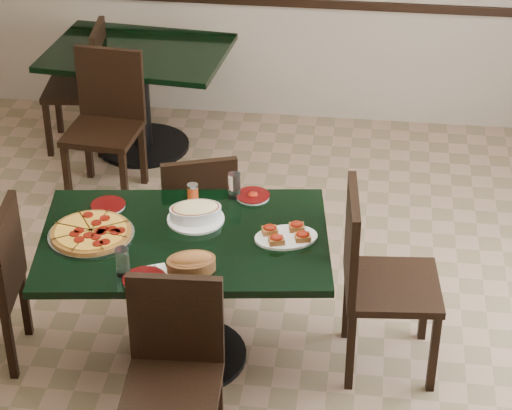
# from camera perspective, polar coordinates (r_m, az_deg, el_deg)

# --- Properties ---
(floor) EXTENTS (5.50, 5.50, 0.00)m
(floor) POSITION_cam_1_polar(r_m,az_deg,el_deg) (5.33, -1.75, -7.93)
(floor) COLOR #88674E
(floor) RESTS_ON ground
(room_shell) EXTENTS (5.50, 5.50, 5.50)m
(room_shell) POSITION_cam_1_polar(r_m,az_deg,el_deg) (6.20, 10.14, 10.10)
(room_shell) COLOR white
(room_shell) RESTS_ON floor
(main_table) EXTENTS (1.49, 1.07, 0.75)m
(main_table) POSITION_cam_1_polar(r_m,az_deg,el_deg) (4.91, -4.05, -3.59)
(main_table) COLOR black
(main_table) RESTS_ON floor
(back_table) EXTENTS (1.27, 0.98, 0.75)m
(back_table) POSITION_cam_1_polar(r_m,az_deg,el_deg) (6.98, -6.69, 7.10)
(back_table) COLOR black
(back_table) RESTS_ON floor
(chair_far) EXTENTS (0.52, 0.52, 0.87)m
(chair_far) POSITION_cam_1_polar(r_m,az_deg,el_deg) (5.48, -3.33, -0.50)
(chair_far) COLOR black
(chair_far) RESTS_ON floor
(chair_near) EXTENTS (0.44, 0.44, 0.90)m
(chair_near) POSITION_cam_1_polar(r_m,az_deg,el_deg) (4.44, -4.71, -9.07)
(chair_near) COLOR black
(chair_near) RESTS_ON floor
(chair_right) EXTENTS (0.51, 0.51, 1.00)m
(chair_right) POSITION_cam_1_polar(r_m,az_deg,el_deg) (4.91, 6.77, -3.83)
(chair_right) COLOR black
(chair_right) RESTS_ON floor
(back_chair_near) EXTENTS (0.48, 0.48, 0.95)m
(back_chair_near) POSITION_cam_1_polar(r_m,az_deg,el_deg) (6.49, -8.53, 5.09)
(back_chair_near) COLOR black
(back_chair_near) RESTS_ON floor
(back_chair_left) EXTENTS (0.46, 0.46, 0.90)m
(back_chair_left) POSITION_cam_1_polar(r_m,az_deg,el_deg) (7.09, -9.68, 7.04)
(back_chair_left) COLOR black
(back_chair_left) RESTS_ON floor
(pepperoni_pizza) EXTENTS (0.42, 0.42, 0.04)m
(pepperoni_pizza) POSITION_cam_1_polar(r_m,az_deg,el_deg) (4.86, -9.41, -1.56)
(pepperoni_pizza) COLOR #B9BAC0
(pepperoni_pizza) RESTS_ON main_table
(lasagna_casserole) EXTENTS (0.29, 0.28, 0.09)m
(lasagna_casserole) POSITION_cam_1_polar(r_m,az_deg,el_deg) (4.90, -3.48, -0.41)
(lasagna_casserole) COLOR silver
(lasagna_casserole) RESTS_ON main_table
(bread_basket) EXTENTS (0.26, 0.22, 0.10)m
(bread_basket) POSITION_cam_1_polar(r_m,az_deg,el_deg) (4.55, -3.72, -3.31)
(bread_basket) COLOR brown
(bread_basket) RESTS_ON main_table
(bruschetta_platter) EXTENTS (0.36, 0.29, 0.05)m
(bruschetta_platter) POSITION_cam_1_polar(r_m,az_deg,el_deg) (4.77, 1.73, -1.71)
(bruschetta_platter) COLOR silver
(bruschetta_platter) RESTS_ON main_table
(side_plate_near) EXTENTS (0.20, 0.20, 0.02)m
(side_plate_near) POSITION_cam_1_polar(r_m,az_deg,el_deg) (4.52, -6.38, -4.27)
(side_plate_near) COLOR silver
(side_plate_near) RESTS_ON main_table
(side_plate_far_r) EXTENTS (0.17, 0.17, 0.03)m
(side_plate_far_r) POSITION_cam_1_polar(r_m,az_deg,el_deg) (5.10, -0.18, 0.53)
(side_plate_far_r) COLOR silver
(side_plate_far_r) RESTS_ON main_table
(side_plate_far_l) EXTENTS (0.18, 0.18, 0.02)m
(side_plate_far_l) POSITION_cam_1_polar(r_m,az_deg,el_deg) (5.08, -8.44, -0.02)
(side_plate_far_l) COLOR silver
(side_plate_far_l) RESTS_ON main_table
(napkin_setting) EXTENTS (0.18, 0.18, 0.01)m
(napkin_setting) POSITION_cam_1_polar(r_m,az_deg,el_deg) (4.56, -5.90, -3.93)
(napkin_setting) COLOR white
(napkin_setting) RESTS_ON main_table
(water_glass_a) EXTENTS (0.06, 0.06, 0.14)m
(water_glass_a) POSITION_cam_1_polar(r_m,az_deg,el_deg) (5.07, -1.25, 1.11)
(water_glass_a) COLOR white
(water_glass_a) RESTS_ON main_table
(water_glass_b) EXTENTS (0.06, 0.06, 0.14)m
(water_glass_b) POSITION_cam_1_polar(r_m,az_deg,el_deg) (4.54, -7.63, -3.24)
(water_glass_b) COLOR white
(water_glass_b) RESTS_ON main_table
(pepper_shaker) EXTENTS (0.06, 0.06, 0.10)m
(pepper_shaker) POSITION_cam_1_polar(r_m,az_deg,el_deg) (5.06, -3.63, 0.71)
(pepper_shaker) COLOR red
(pepper_shaker) RESTS_ON main_table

